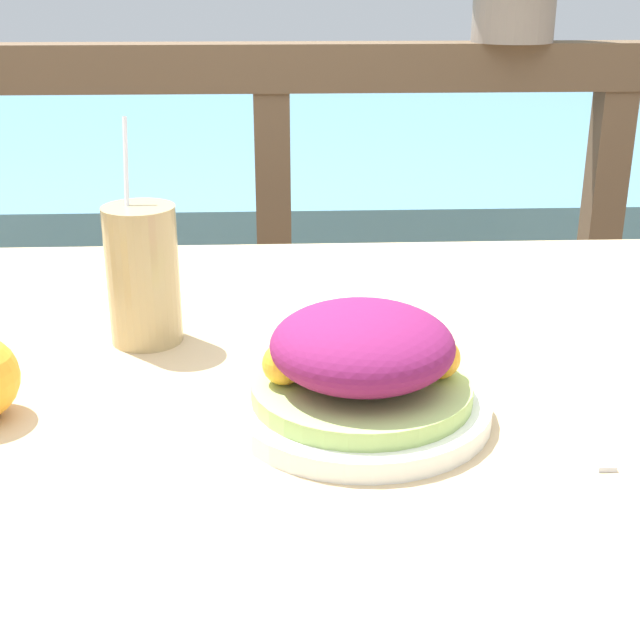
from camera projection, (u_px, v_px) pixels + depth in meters
The scene contains 6 objects.
patio_table at pixel (273, 435), 1.00m from camera, with size 1.27×0.89×0.75m.
railing_fence at pixel (274, 204), 1.81m from camera, with size 2.80×0.08×1.01m.
sea_backdrop at pixel (276, 163), 4.29m from camera, with size 12.00×4.00×0.56m.
salad_plate at pixel (362, 372), 0.83m from camera, with size 0.25×0.25×0.11m.
drink_glass at pixel (143, 275), 0.99m from camera, with size 0.08×0.08×0.25m.
knife at pixel (574, 420), 0.84m from camera, with size 0.02×0.18×0.00m.
Camera 1 is at (0.01, -0.88, 1.15)m, focal length 50.00 mm.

